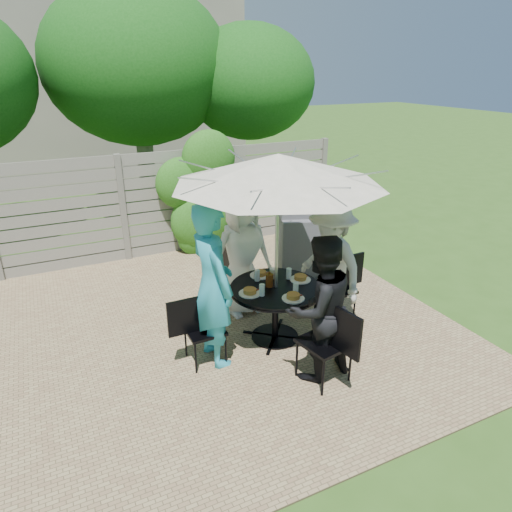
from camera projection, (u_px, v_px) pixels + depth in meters
name	position (u px, v px, depth m)	size (l,w,h in m)	color
backyard_envelope	(72.00, 86.00, 13.16)	(60.00, 60.00, 5.00)	#2F531A
patio_table	(275.00, 303.00, 5.54)	(1.20, 1.20, 0.72)	black
umbrella	(278.00, 169.00, 4.91)	(2.58, 2.58, 2.31)	silver
chair_back	(238.00, 289.00, 6.40)	(0.49, 0.69, 0.92)	black
person_back	(242.00, 254.00, 6.07)	(0.83, 0.54, 1.71)	white
chair_left	(204.00, 343.00, 5.19)	(0.62, 0.42, 0.86)	black
person_left	(213.00, 285.00, 4.98)	(0.70, 0.46, 1.91)	teal
chair_front	(325.00, 358.00, 4.86)	(0.55, 0.74, 0.97)	black
person_front	(319.00, 309.00, 4.77)	(0.80, 0.62, 1.64)	black
chair_right	(336.00, 301.00, 6.09)	(0.65, 0.45, 0.89)	black
person_right	(330.00, 265.00, 5.81)	(1.06, 0.61, 1.64)	#B9B7B4
plate_back	(260.00, 274.00, 5.74)	(0.26, 0.26, 0.06)	white
plate_left	(250.00, 292.00, 5.28)	(0.26, 0.26, 0.06)	white
plate_front	(293.00, 297.00, 5.17)	(0.26, 0.26, 0.06)	white
plate_right	(300.00, 278.00, 5.62)	(0.26, 0.26, 0.06)	white
glass_back	(257.00, 275.00, 5.59)	(0.07, 0.07, 0.14)	silver
glass_left	(262.00, 290.00, 5.23)	(0.07, 0.07, 0.14)	silver
glass_front	(296.00, 288.00, 5.28)	(0.07, 0.07, 0.14)	silver
glass_right	(289.00, 274.00, 5.64)	(0.07, 0.07, 0.14)	silver
syrup_jug	(269.00, 280.00, 5.44)	(0.09, 0.09, 0.16)	#59280C
coffee_cup	(273.00, 274.00, 5.66)	(0.08, 0.08, 0.12)	#C6B293
bbq_grill	(301.00, 242.00, 7.12)	(0.80, 0.70, 1.37)	#4E4F53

